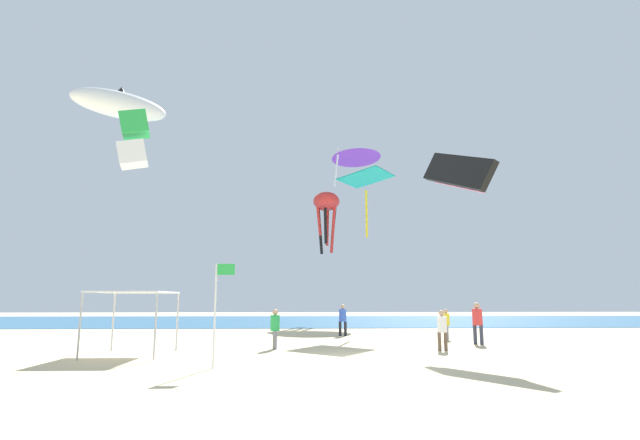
{
  "coord_description": "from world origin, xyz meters",
  "views": [
    {
      "loc": [
        -2.04,
        -16.94,
        2.13
      ],
      "look_at": [
        -0.9,
        12.5,
        7.04
      ],
      "focal_mm": 26.31,
      "sensor_mm": 36.0,
      "label": 1
    }
  ],
  "objects_px": {
    "person_rightmost": "(442,327)",
    "kite_parafoil_black": "(458,171)",
    "canopy_tent": "(134,295)",
    "person_leftmost": "(275,326)",
    "person_central": "(343,317)",
    "person_near_tent": "(446,322)",
    "person_far_shore": "(477,320)",
    "kite_delta_purple": "(356,154)",
    "kite_octopus_red": "(326,205)",
    "kite_inflatable_white": "(120,105)",
    "kite_diamond_teal": "(366,181)",
    "banner_flag": "(218,304)",
    "kite_box_green": "(134,140)"
  },
  "relations": [
    {
      "from": "kite_parafoil_black",
      "to": "person_leftmost",
      "type": "bearing_deg",
      "value": -102.41
    },
    {
      "from": "person_rightmost",
      "to": "kite_diamond_teal",
      "type": "bearing_deg",
      "value": 83.3
    },
    {
      "from": "person_near_tent",
      "to": "person_far_shore",
      "type": "bearing_deg",
      "value": 18.22
    },
    {
      "from": "person_leftmost",
      "to": "kite_inflatable_white",
      "type": "bearing_deg",
      "value": -137.78
    },
    {
      "from": "person_leftmost",
      "to": "person_central",
      "type": "relative_size",
      "value": 0.94
    },
    {
      "from": "person_rightmost",
      "to": "kite_delta_purple",
      "type": "height_order",
      "value": "kite_delta_purple"
    },
    {
      "from": "canopy_tent",
      "to": "kite_diamond_teal",
      "type": "distance_m",
      "value": 17.25
    },
    {
      "from": "canopy_tent",
      "to": "kite_inflatable_white",
      "type": "relative_size",
      "value": 0.51
    },
    {
      "from": "kite_inflatable_white",
      "to": "person_leftmost",
      "type": "bearing_deg",
      "value": -70.51
    },
    {
      "from": "person_rightmost",
      "to": "kite_diamond_teal",
      "type": "relative_size",
      "value": 0.38
    },
    {
      "from": "person_central",
      "to": "banner_flag",
      "type": "bearing_deg",
      "value": -124.51
    },
    {
      "from": "person_near_tent",
      "to": "kite_parafoil_black",
      "type": "relative_size",
      "value": 0.34
    },
    {
      "from": "person_leftmost",
      "to": "banner_flag",
      "type": "xyz_separation_m",
      "value": [
        -1.5,
        -5.44,
        0.98
      ]
    },
    {
      "from": "person_rightmost",
      "to": "kite_octopus_red",
      "type": "relative_size",
      "value": 0.3
    },
    {
      "from": "person_near_tent",
      "to": "person_far_shore",
      "type": "xyz_separation_m",
      "value": [
        0.73,
        -2.5,
        0.21
      ]
    },
    {
      "from": "banner_flag",
      "to": "kite_box_green",
      "type": "height_order",
      "value": "kite_box_green"
    },
    {
      "from": "person_rightmost",
      "to": "kite_box_green",
      "type": "relative_size",
      "value": 0.54
    },
    {
      "from": "person_far_shore",
      "to": "kite_delta_purple",
      "type": "relative_size",
      "value": 0.31
    },
    {
      "from": "person_leftmost",
      "to": "person_central",
      "type": "distance_m",
      "value": 7.66
    },
    {
      "from": "person_central",
      "to": "kite_box_green",
      "type": "xyz_separation_m",
      "value": [
        -11.07,
        -3.76,
        9.15
      ]
    },
    {
      "from": "banner_flag",
      "to": "canopy_tent",
      "type": "bearing_deg",
      "value": 137.01
    },
    {
      "from": "kite_parafoil_black",
      "to": "person_near_tent",
      "type": "bearing_deg",
      "value": 159.59
    },
    {
      "from": "kite_inflatable_white",
      "to": "person_near_tent",
      "type": "bearing_deg",
      "value": -44.35
    },
    {
      "from": "person_central",
      "to": "person_leftmost",
      "type": "bearing_deg",
      "value": -129.43
    },
    {
      "from": "person_central",
      "to": "person_rightmost",
      "type": "bearing_deg",
      "value": -78.5
    },
    {
      "from": "kite_octopus_red",
      "to": "person_near_tent",
      "type": "bearing_deg",
      "value": 88.28
    },
    {
      "from": "person_near_tent",
      "to": "banner_flag",
      "type": "xyz_separation_m",
      "value": [
        -10.13,
        -9.6,
        1.04
      ]
    },
    {
      "from": "person_central",
      "to": "banner_flag",
      "type": "distance_m",
      "value": 13.27
    },
    {
      "from": "person_rightmost",
      "to": "banner_flag",
      "type": "relative_size",
      "value": 0.51
    },
    {
      "from": "person_leftmost",
      "to": "kite_octopus_red",
      "type": "xyz_separation_m",
      "value": [
        3.26,
        20.15,
        9.31
      ]
    },
    {
      "from": "person_rightmost",
      "to": "person_central",
      "type": "bearing_deg",
      "value": 98.45
    },
    {
      "from": "kite_inflatable_white",
      "to": "kite_box_green",
      "type": "relative_size",
      "value": 1.97
    },
    {
      "from": "kite_box_green",
      "to": "kite_octopus_red",
      "type": "bearing_deg",
      "value": 132.27
    },
    {
      "from": "canopy_tent",
      "to": "banner_flag",
      "type": "relative_size",
      "value": 0.94
    },
    {
      "from": "person_rightmost",
      "to": "kite_box_green",
      "type": "bearing_deg",
      "value": 149.24
    },
    {
      "from": "canopy_tent",
      "to": "person_leftmost",
      "type": "relative_size",
      "value": 1.82
    },
    {
      "from": "kite_delta_purple",
      "to": "kite_box_green",
      "type": "distance_m",
      "value": 26.08
    },
    {
      "from": "person_far_shore",
      "to": "kite_inflatable_white",
      "type": "relative_size",
      "value": 0.32
    },
    {
      "from": "banner_flag",
      "to": "kite_parafoil_black",
      "type": "distance_m",
      "value": 13.18
    },
    {
      "from": "person_central",
      "to": "person_far_shore",
      "type": "height_order",
      "value": "person_far_shore"
    },
    {
      "from": "person_leftmost",
      "to": "banner_flag",
      "type": "bearing_deg",
      "value": -25.95
    },
    {
      "from": "kite_delta_purple",
      "to": "kite_parafoil_black",
      "type": "height_order",
      "value": "kite_delta_purple"
    },
    {
      "from": "person_rightmost",
      "to": "person_far_shore",
      "type": "bearing_deg",
      "value": 30.85
    },
    {
      "from": "person_central",
      "to": "kite_inflatable_white",
      "type": "bearing_deg",
      "value": 163.2
    },
    {
      "from": "person_rightmost",
      "to": "kite_parafoil_black",
      "type": "xyz_separation_m",
      "value": [
        1.54,
        1.63,
        7.07
      ]
    },
    {
      "from": "person_leftmost",
      "to": "kite_octopus_red",
      "type": "distance_m",
      "value": 22.44
    },
    {
      "from": "kite_delta_purple",
      "to": "person_leftmost",
      "type": "bearing_deg",
      "value": -123.14
    },
    {
      "from": "person_central",
      "to": "person_far_shore",
      "type": "relative_size",
      "value": 0.92
    },
    {
      "from": "person_rightmost",
      "to": "person_near_tent",
      "type": "bearing_deg",
      "value": 55.71
    },
    {
      "from": "person_rightmost",
      "to": "canopy_tent",
      "type": "bearing_deg",
      "value": 169.11
    }
  ]
}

